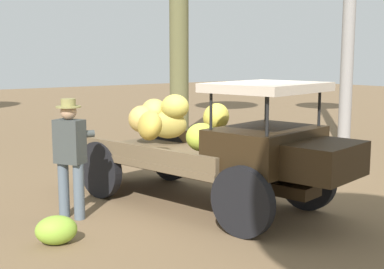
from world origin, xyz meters
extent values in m
plane|color=brown|center=(0.00, 0.00, 0.00)|extent=(60.00, 60.00, 0.00)
cube|color=black|center=(-0.17, -0.27, 0.50)|extent=(4.01, 1.22, 0.16)
cylinder|color=black|center=(1.09, 0.80, 0.45)|extent=(0.92, 0.32, 0.91)
cylinder|color=black|center=(1.41, -0.77, 0.45)|extent=(0.92, 0.32, 0.91)
cylinder|color=black|center=(-1.65, 0.24, 0.45)|extent=(0.92, 0.32, 0.91)
cylinder|color=black|center=(-1.34, -1.33, 0.45)|extent=(0.92, 0.32, 0.91)
cube|color=brown|center=(-0.61, -0.36, 0.68)|extent=(3.28, 2.28, 0.10)
cube|color=brown|center=(-0.77, 0.42, 0.84)|extent=(2.96, 0.67, 0.22)
cube|color=brown|center=(-0.45, -1.15, 0.84)|extent=(2.96, 0.67, 0.22)
cube|color=black|center=(1.05, -0.03, 1.01)|extent=(1.38, 1.71, 0.55)
cube|color=black|center=(1.94, 0.15, 0.95)|extent=(0.90, 1.18, 0.44)
cylinder|color=black|center=(1.36, 0.69, 1.56)|extent=(0.04, 0.04, 0.55)
cylinder|color=black|center=(1.61, -0.57, 1.56)|extent=(0.04, 0.04, 0.55)
cylinder|color=black|center=(0.49, 0.52, 1.56)|extent=(0.04, 0.04, 0.55)
cylinder|color=black|center=(0.75, -0.75, 1.56)|extent=(0.04, 0.04, 0.55)
cube|color=#BBAB98|center=(1.05, -0.03, 1.83)|extent=(1.50, 1.73, 0.12)
ellipsoid|color=gold|center=(-0.45, -0.94, 1.22)|extent=(0.75, 0.65, 0.51)
ellipsoid|color=gold|center=(-1.23, -0.08, 1.09)|extent=(0.79, 0.81, 0.59)
ellipsoid|color=gold|center=(-1.10, -0.02, 1.40)|extent=(0.66, 0.66, 0.47)
ellipsoid|color=#B6CA3C|center=(0.35, -0.59, 1.12)|extent=(0.54, 0.53, 0.42)
ellipsoid|color=gold|center=(0.50, -0.48, 0.97)|extent=(0.72, 0.63, 0.54)
ellipsoid|color=gold|center=(-0.17, 0.10, 1.31)|extent=(0.75, 0.76, 0.56)
ellipsoid|color=tan|center=(-1.54, -0.16, 1.32)|extent=(0.78, 0.71, 0.42)
ellipsoid|color=tan|center=(-1.52, -0.42, 1.18)|extent=(0.59, 0.60, 0.50)
cylinder|color=#525F6B|center=(-0.72, -2.21, 0.39)|extent=(0.15, 0.15, 0.78)
cylinder|color=#525F6B|center=(-0.49, -2.09, 0.39)|extent=(0.15, 0.15, 0.78)
cube|color=#3B3F3E|center=(-0.60, -2.15, 1.09)|extent=(0.47, 0.40, 0.60)
cylinder|color=#3B3F3E|center=(-0.74, -2.11, 1.18)|extent=(0.41, 0.25, 0.10)
cylinder|color=#3B3F3E|center=(-0.56, -2.01, 1.18)|extent=(0.17, 0.41, 0.10)
sphere|color=tan|center=(-0.60, -2.15, 1.50)|extent=(0.22, 0.22, 0.22)
cylinder|color=olive|center=(-0.60, -2.15, 1.56)|extent=(0.34, 0.34, 0.02)
cylinder|color=olive|center=(-0.60, -2.15, 1.62)|extent=(0.20, 0.20, 0.10)
cube|color=olive|center=(-2.19, -0.82, 0.22)|extent=(0.69, 0.61, 0.45)
ellipsoid|color=#88B436|center=(0.26, -2.73, 0.18)|extent=(0.52, 0.60, 0.36)
camera|label=1|loc=(6.08, -5.06, 2.25)|focal=49.03mm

